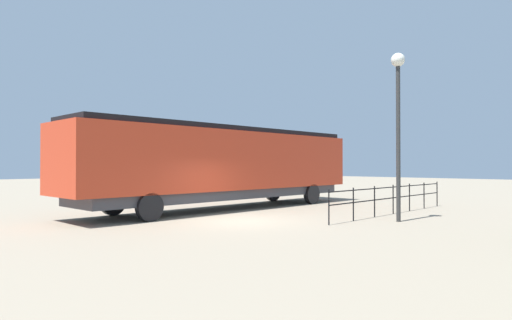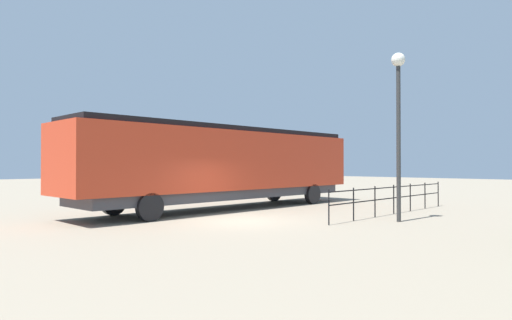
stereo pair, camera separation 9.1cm
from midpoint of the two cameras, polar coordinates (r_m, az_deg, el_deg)
ground_plane at (r=16.92m, az=-1.85°, el=-8.01°), size 120.00×120.00×0.00m
locomotive at (r=21.65m, az=-2.98°, el=-0.41°), size 3.19×16.19×4.00m
lamp_post at (r=17.50m, az=18.44°, el=7.22°), size 0.53×0.53×6.46m
platform_fence at (r=20.09m, az=17.86°, el=-4.47°), size 0.05×10.02×1.29m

